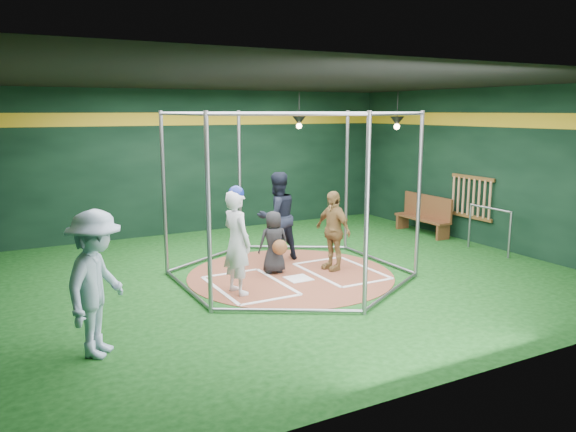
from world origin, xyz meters
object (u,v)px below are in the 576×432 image
batter_figure (237,240)px  umpire (277,216)px  visitor_leopard (333,230)px  dugout_bench (425,214)px

batter_figure → umpire: size_ratio=1.00×
batter_figure → visitor_leopard: 2.21m
umpire → dugout_bench: (4.35, 0.52, -0.42)m
dugout_bench → batter_figure: bearing=-160.5°
batter_figure → dugout_bench: 6.27m
umpire → dugout_bench: umpire is taller
visitor_leopard → dugout_bench: visitor_leopard is taller
umpire → batter_figure: bearing=40.6°
umpire → dugout_bench: 4.40m
umpire → dugout_bench: bearing=-177.9°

